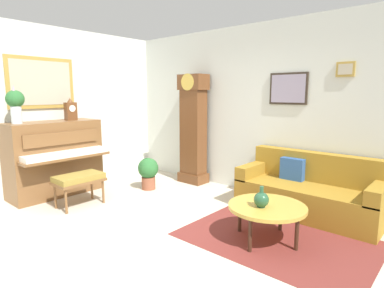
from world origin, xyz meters
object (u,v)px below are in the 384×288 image
(couch, at_px, (309,192))
(mantel_clock, at_px, (71,110))
(flower_vase, at_px, (15,103))
(grandfather_clock, at_px, (193,132))
(piano_bench, at_px, (79,179))
(piano, at_px, (55,158))
(potted_plant, at_px, (148,171))
(coffee_table, at_px, (267,208))
(green_jug, at_px, (261,199))

(couch, distance_m, mantel_clock, 4.02)
(mantel_clock, relative_size, flower_vase, 0.66)
(couch, distance_m, flower_vase, 4.47)
(grandfather_clock, xyz_separation_m, flower_vase, (-1.24, -2.60, 0.58))
(piano_bench, distance_m, grandfather_clock, 2.22)
(piano, distance_m, potted_plant, 1.56)
(piano, distance_m, coffee_table, 3.57)
(grandfather_clock, xyz_separation_m, mantel_clock, (-1.24, -1.74, 0.43))
(piano_bench, relative_size, potted_plant, 1.25)
(piano, distance_m, green_jug, 3.52)
(couch, bearing_deg, flower_vase, -144.99)
(piano_bench, height_order, flower_vase, flower_vase)
(coffee_table, bearing_deg, grandfather_clock, 150.05)
(coffee_table, xyz_separation_m, flower_vase, (-3.48, -1.32, 1.15))
(coffee_table, bearing_deg, piano_bench, -163.01)
(piano, xyz_separation_m, couch, (3.52, 1.92, -0.31))
(piano, height_order, grandfather_clock, grandfather_clock)
(grandfather_clock, xyz_separation_m, coffee_table, (2.24, -1.29, -0.57))
(couch, xyz_separation_m, coffee_table, (-0.04, -1.15, 0.08))
(piano_bench, height_order, green_jug, green_jug)
(piano, relative_size, couch, 0.76)
(grandfather_clock, height_order, coffee_table, grandfather_clock)
(piano, distance_m, flower_vase, 1.07)
(couch, height_order, coffee_table, couch)
(piano, xyz_separation_m, piano_bench, (0.81, -0.04, -0.21))
(piano_bench, distance_m, couch, 3.35)
(potted_plant, bearing_deg, green_jug, -11.75)
(piano_bench, distance_m, green_jug, 2.74)
(couch, xyz_separation_m, mantel_clock, (-3.52, -1.60, 1.09))
(grandfather_clock, distance_m, potted_plant, 1.12)
(piano_bench, bearing_deg, flower_vase, -148.25)
(coffee_table, distance_m, potted_plant, 2.57)
(flower_vase, relative_size, potted_plant, 1.04)
(mantel_clock, bearing_deg, flower_vase, -90.03)
(couch, bearing_deg, piano_bench, -144.07)
(piano, distance_m, couch, 4.02)
(flower_vase, bearing_deg, piano_bench, 31.75)
(couch, distance_m, potted_plant, 2.67)
(coffee_table, relative_size, mantel_clock, 2.32)
(piano, xyz_separation_m, grandfather_clock, (1.24, 2.06, 0.34))
(flower_vase, height_order, green_jug, flower_vase)
(green_jug, height_order, potted_plant, green_jug)
(piano, distance_m, piano_bench, 0.84)
(potted_plant, bearing_deg, piano, -128.35)
(piano_bench, relative_size, flower_vase, 1.21)
(piano, bearing_deg, potted_plant, 51.65)
(green_jug, xyz_separation_m, potted_plant, (-2.51, 0.52, -0.19))
(green_jug, bearing_deg, grandfather_clock, 147.91)
(piano_bench, height_order, coffee_table, piano_bench)
(grandfather_clock, relative_size, couch, 1.07)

